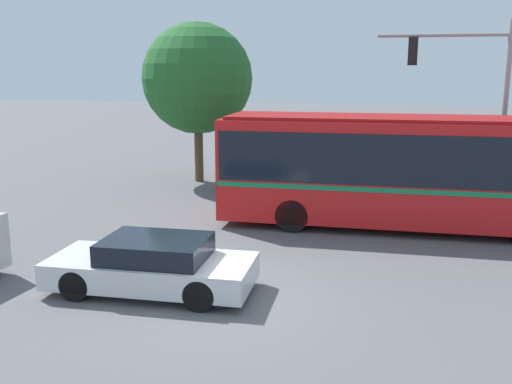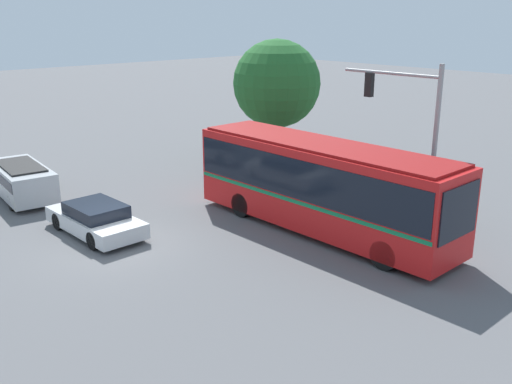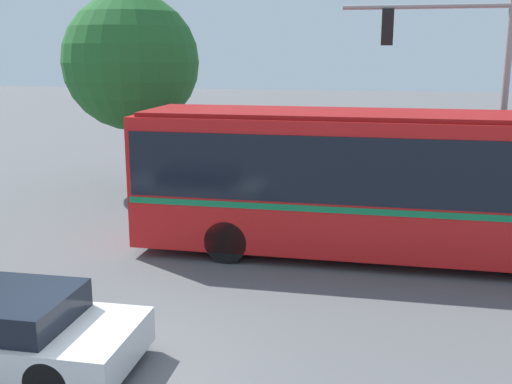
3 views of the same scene
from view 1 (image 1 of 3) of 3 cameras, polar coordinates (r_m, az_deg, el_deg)
ground_plane at (r=12.58m, az=-3.50°, el=-10.36°), size 140.00×140.00×0.00m
city_bus at (r=17.94m, az=14.40°, el=2.54°), size 11.11×2.68×3.41m
sedan_foreground at (r=12.91m, az=-10.19°, el=-7.16°), size 4.49×1.97×1.20m
traffic_light_pole at (r=20.28m, az=20.87°, el=9.25°), size 4.21×0.24×6.32m
flowering_hedge at (r=22.22m, az=9.02°, el=1.69°), size 9.04×1.40×1.70m
street_tree_left at (r=24.77m, az=-5.82°, el=11.09°), size 4.64×4.64×6.71m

